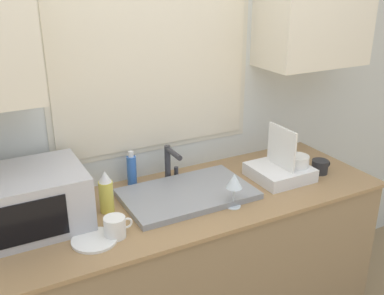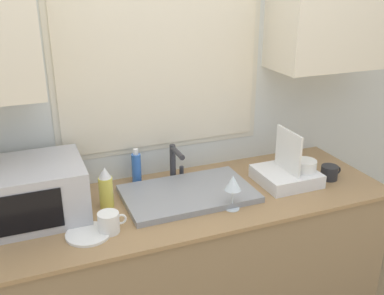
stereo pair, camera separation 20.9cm
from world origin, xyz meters
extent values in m
cube|color=#8C7251|center=(0.00, 0.34, 0.45)|extent=(2.03, 0.68, 0.91)
cube|color=#99754C|center=(0.00, 0.34, 0.92)|extent=(2.06, 0.71, 0.02)
cube|color=silver|center=(0.00, 0.71, 1.30)|extent=(6.00, 0.06, 2.60)
cube|color=beige|center=(0.00, 0.68, 1.50)|extent=(1.12, 0.01, 0.85)
cube|color=beige|center=(0.00, 0.68, 1.50)|extent=(1.06, 0.01, 0.79)
cube|color=beige|center=(0.89, 0.52, 1.81)|extent=(0.61, 0.32, 0.67)
cube|color=gray|center=(0.02, 0.35, 0.94)|extent=(0.64, 0.40, 0.03)
cylinder|color=#333338|center=(0.02, 0.58, 1.03)|extent=(0.03, 0.03, 0.19)
cylinder|color=#333338|center=(0.02, 0.51, 1.11)|extent=(0.03, 0.15, 0.03)
cylinder|color=#333338|center=(0.07, 0.58, 0.96)|extent=(0.02, 0.02, 0.06)
cube|color=#B2B2B7|center=(-0.71, 0.44, 1.06)|extent=(0.48, 0.39, 0.25)
cube|color=black|center=(-0.75, 0.24, 1.06)|extent=(0.31, 0.01, 0.18)
cube|color=white|center=(0.56, 0.31, 0.96)|extent=(0.30, 0.28, 0.07)
cube|color=white|center=(0.56, 0.31, 1.11)|extent=(0.01, 0.22, 0.22)
cylinder|color=white|center=(0.64, 0.27, 1.03)|extent=(0.12, 0.12, 0.06)
cylinder|color=#D8CC4C|center=(-0.38, 0.40, 1.01)|extent=(0.07, 0.07, 0.15)
cone|color=silver|center=(-0.38, 0.40, 1.11)|extent=(0.06, 0.06, 0.05)
cylinder|color=blue|center=(-0.17, 0.61, 1.01)|extent=(0.05, 0.05, 0.16)
cylinder|color=white|center=(-0.17, 0.61, 1.10)|extent=(0.03, 0.03, 0.03)
cylinder|color=white|center=(-0.42, 0.18, 0.97)|extent=(0.09, 0.09, 0.09)
torus|color=white|center=(-0.36, 0.18, 0.98)|extent=(0.05, 0.01, 0.05)
cylinder|color=silver|center=(0.17, 0.16, 0.93)|extent=(0.07, 0.07, 0.00)
cylinder|color=silver|center=(0.17, 0.16, 0.98)|extent=(0.01, 0.01, 0.10)
cone|color=silver|center=(0.17, 0.16, 1.07)|extent=(0.08, 0.08, 0.07)
cylinder|color=#262628|center=(0.80, 0.26, 0.97)|extent=(0.09, 0.09, 0.08)
torus|color=#262628|center=(0.85, 0.26, 0.97)|extent=(0.04, 0.01, 0.04)
cylinder|color=white|center=(-0.51, 0.18, 0.94)|extent=(0.19, 0.19, 0.01)
camera|label=1|loc=(-0.90, -1.41, 1.98)|focal=42.00mm
camera|label=2|loc=(-0.71, -1.50, 1.98)|focal=42.00mm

